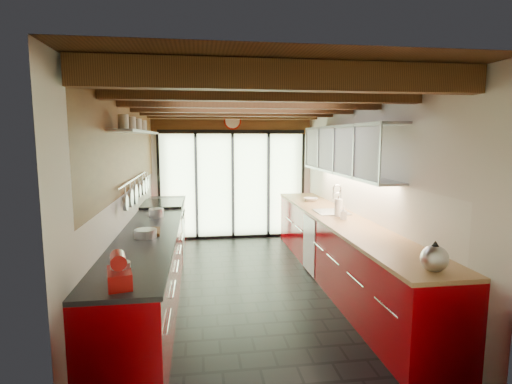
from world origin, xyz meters
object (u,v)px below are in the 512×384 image
kettle (435,257)px  soap_bottle (344,213)px  stand_mixer (120,272)px  bowl (311,199)px  paper_towel (338,208)px

kettle → soap_bottle: (0.00, 2.12, -0.03)m
stand_mixer → soap_bottle: (2.54, 2.11, -0.02)m
stand_mixer → bowl: size_ratio=1.36×
kettle → bowl: size_ratio=1.30×
paper_towel → soap_bottle: paper_towel is taller
kettle → soap_bottle: bearing=90.0°
kettle → bowl: bearing=90.0°
stand_mixer → paper_towel: size_ratio=1.09×
soap_bottle → bowl: (0.00, 1.62, -0.06)m
soap_bottle → bowl: size_ratio=0.75×
stand_mixer → paper_towel: (2.54, 2.32, 0.02)m
kettle → stand_mixer: bearing=179.8°
stand_mixer → soap_bottle: bearing=39.8°
paper_towel → kettle: bearing=-90.0°
soap_bottle → bowl: soap_bottle is taller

